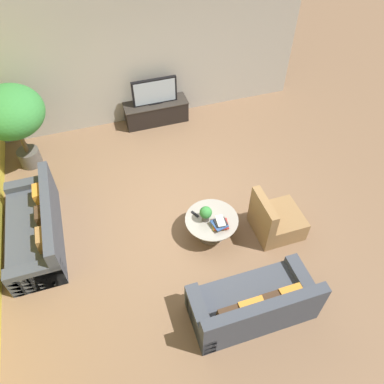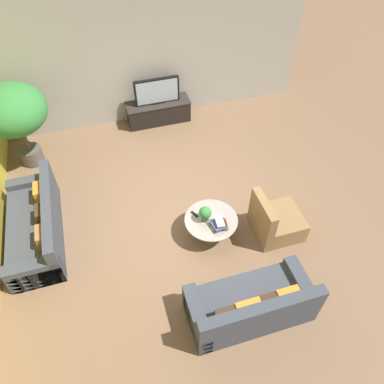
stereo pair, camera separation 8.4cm
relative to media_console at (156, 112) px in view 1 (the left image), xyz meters
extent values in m
plane|color=brown|center=(-0.23, -2.94, -0.26)|extent=(24.00, 24.00, 0.00)
cube|color=#A39E93|center=(-0.23, 0.32, 1.24)|extent=(7.40, 0.12, 3.00)
cube|color=black|center=(0.00, 0.00, -0.01)|extent=(1.43, 0.48, 0.51)
cube|color=#2D2823|center=(0.00, 0.00, 0.23)|extent=(1.46, 0.50, 0.02)
cube|color=black|center=(0.00, 0.00, 0.54)|extent=(1.01, 0.08, 0.60)
cube|color=#99A8B7|center=(0.00, -0.04, 0.54)|extent=(0.93, 0.00, 0.54)
cube|color=black|center=(0.00, 0.00, 0.26)|extent=(0.30, 0.13, 0.02)
cylinder|color=#756656|center=(0.10, -3.50, -0.25)|extent=(0.50, 0.50, 0.02)
cylinder|color=#756656|center=(0.10, -3.50, -0.07)|extent=(0.10, 0.10, 0.40)
cylinder|color=gray|center=(0.10, -3.50, 0.14)|extent=(0.91, 0.91, 0.02)
cube|color=#3D424C|center=(-2.83, -2.69, -0.05)|extent=(0.84, 2.09, 0.42)
cube|color=#3D424C|center=(-2.49, -2.69, 0.37)|extent=(0.16, 2.09, 0.42)
cube|color=#3D424C|center=(-2.83, -1.74, 0.01)|extent=(0.84, 0.20, 0.54)
cube|color=#3D424C|center=(-2.83, -3.63, 0.01)|extent=(0.84, 0.20, 0.54)
cube|color=orange|center=(-2.65, -2.19, 0.31)|extent=(0.14, 0.33, 0.31)
cube|color=#422D1E|center=(-2.65, -2.69, 0.29)|extent=(0.13, 0.30, 0.27)
cube|color=olive|center=(-2.65, -3.18, 0.30)|extent=(0.13, 0.33, 0.30)
cube|color=#3D424C|center=(0.18, -5.04, -0.05)|extent=(1.82, 0.84, 0.42)
cube|color=#3D424C|center=(0.18, -5.38, 0.37)|extent=(1.82, 0.16, 0.42)
cube|color=#3D424C|center=(0.99, -5.04, 0.01)|extent=(0.20, 0.84, 0.54)
cube|color=#3D424C|center=(-0.63, -5.04, 0.01)|extent=(0.20, 0.84, 0.54)
cube|color=orange|center=(0.63, -5.22, 0.30)|extent=(0.33, 0.14, 0.30)
cube|color=#422D1E|center=(0.33, -5.22, 0.29)|extent=(0.30, 0.14, 0.28)
cube|color=orange|center=(0.02, -5.22, 0.31)|extent=(0.35, 0.15, 0.33)
cube|color=#422D1E|center=(-0.28, -5.22, 0.30)|extent=(0.33, 0.16, 0.31)
cube|color=olive|center=(1.25, -3.77, -0.06)|extent=(0.80, 0.76, 0.40)
cube|color=olive|center=(0.92, -3.77, 0.37)|extent=(0.14, 0.76, 0.46)
cylinder|color=#514C47|center=(-2.87, -0.62, -0.09)|extent=(0.44, 0.44, 0.35)
cylinder|color=brown|center=(-2.87, -0.62, 0.33)|extent=(0.08, 0.08, 0.48)
ellipsoid|color=#337F38|center=(-2.87, -0.62, 1.05)|extent=(1.25, 1.25, 0.96)
cylinder|color=#514C47|center=(0.00, -3.48, 0.20)|extent=(0.13, 0.13, 0.10)
sphere|color=#337F38|center=(0.00, -3.48, 0.34)|extent=(0.21, 0.21, 0.21)
cube|color=gold|center=(0.18, -3.67, 0.17)|extent=(0.28, 0.25, 0.04)
cube|color=#A32823|center=(0.19, -3.69, 0.20)|extent=(0.28, 0.27, 0.03)
cube|color=#2D4C84|center=(0.16, -3.69, 0.23)|extent=(0.27, 0.29, 0.02)
cube|color=#232326|center=(0.19, -3.68, 0.25)|extent=(0.19, 0.18, 0.02)
cube|color=beige|center=(0.19, -3.67, 0.27)|extent=(0.15, 0.25, 0.02)
cube|color=black|center=(-0.14, -3.32, 0.16)|extent=(0.11, 0.16, 0.02)
camera|label=1|loc=(-1.44, -7.17, 5.16)|focal=35.00mm
camera|label=2|loc=(-1.36, -7.19, 5.16)|focal=35.00mm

